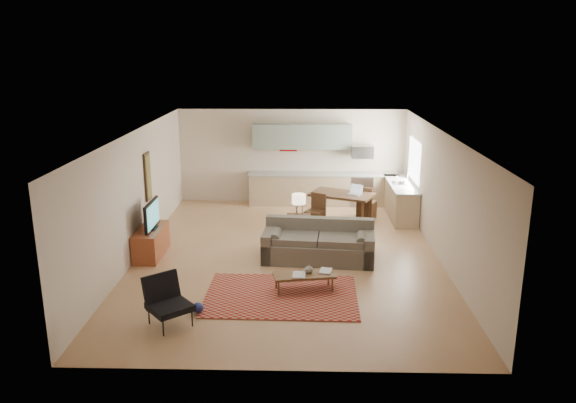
{
  "coord_description": "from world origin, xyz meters",
  "views": [
    {
      "loc": [
        0.31,
        -11.48,
        4.41
      ],
      "look_at": [
        0.0,
        0.3,
        1.15
      ],
      "focal_mm": 35.0,
      "sensor_mm": 36.0,
      "label": 1
    }
  ],
  "objects_px": {
    "dining_table": "(341,208)",
    "tv_credenza": "(151,242)",
    "sofa": "(318,242)",
    "armchair": "(170,302)",
    "coffee_table": "(304,282)",
    "console_table": "(299,228)"
  },
  "relations": [
    {
      "from": "console_table",
      "to": "coffee_table",
      "type": "bearing_deg",
      "value": -86.27
    },
    {
      "from": "coffee_table",
      "to": "armchair",
      "type": "bearing_deg",
      "value": -157.9
    },
    {
      "from": "coffee_table",
      "to": "dining_table",
      "type": "xyz_separation_m",
      "value": [
        0.97,
        4.24,
        0.22
      ]
    },
    {
      "from": "tv_credenza",
      "to": "sofa",
      "type": "bearing_deg",
      "value": -3.37
    },
    {
      "from": "sofa",
      "to": "console_table",
      "type": "xyz_separation_m",
      "value": [
        -0.43,
        1.2,
        -0.1
      ]
    },
    {
      "from": "coffee_table",
      "to": "tv_credenza",
      "type": "relative_size",
      "value": 0.87
    },
    {
      "from": "armchair",
      "to": "coffee_table",
      "type": "bearing_deg",
      "value": -7.55
    },
    {
      "from": "armchair",
      "to": "console_table",
      "type": "xyz_separation_m",
      "value": [
        2.06,
        4.15,
        -0.09
      ]
    },
    {
      "from": "sofa",
      "to": "tv_credenza",
      "type": "relative_size",
      "value": 1.85
    },
    {
      "from": "sofa",
      "to": "console_table",
      "type": "relative_size",
      "value": 3.78
    },
    {
      "from": "armchair",
      "to": "tv_credenza",
      "type": "relative_size",
      "value": 0.62
    },
    {
      "from": "coffee_table",
      "to": "dining_table",
      "type": "relative_size",
      "value": 0.74
    },
    {
      "from": "coffee_table",
      "to": "tv_credenza",
      "type": "bearing_deg",
      "value": 141.5
    },
    {
      "from": "armchair",
      "to": "console_table",
      "type": "height_order",
      "value": "armchair"
    },
    {
      "from": "sofa",
      "to": "dining_table",
      "type": "height_order",
      "value": "sofa"
    },
    {
      "from": "dining_table",
      "to": "tv_credenza",
      "type": "bearing_deg",
      "value": -126.63
    },
    {
      "from": "sofa",
      "to": "dining_table",
      "type": "distance_m",
      "value": 2.76
    },
    {
      "from": "sofa",
      "to": "tv_credenza",
      "type": "xyz_separation_m",
      "value": [
        -3.63,
        0.21,
        -0.12
      ]
    },
    {
      "from": "tv_credenza",
      "to": "dining_table",
      "type": "height_order",
      "value": "dining_table"
    },
    {
      "from": "sofa",
      "to": "armchair",
      "type": "distance_m",
      "value": 3.87
    },
    {
      "from": "armchair",
      "to": "tv_credenza",
      "type": "distance_m",
      "value": 3.37
    },
    {
      "from": "armchair",
      "to": "dining_table",
      "type": "bearing_deg",
      "value": 20.64
    }
  ]
}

